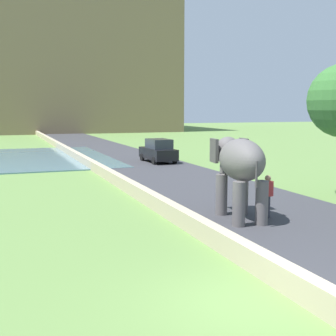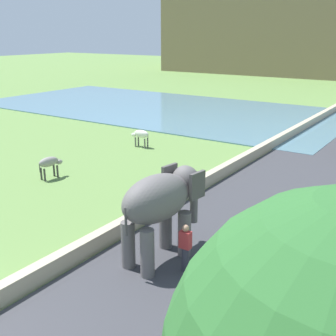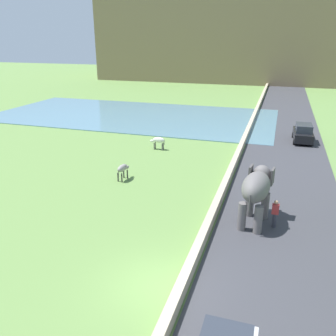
% 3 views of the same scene
% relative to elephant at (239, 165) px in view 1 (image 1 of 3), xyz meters
% --- Properties ---
extents(ground_plane, '(220.00, 220.00, 0.00)m').
position_rel_elephant_xyz_m(ground_plane, '(-3.46, -6.60, -2.04)').
color(ground_plane, '#608442').
extents(road_surface, '(7.00, 120.00, 0.06)m').
position_rel_elephant_xyz_m(road_surface, '(1.54, 13.40, -2.01)').
color(road_surface, '#38383D').
rests_on(road_surface, ground).
extents(barrier_wall, '(0.40, 110.00, 0.60)m').
position_rel_elephant_xyz_m(barrier_wall, '(-2.26, 11.40, -1.73)').
color(barrier_wall, tan).
rests_on(barrier_wall, ground).
extents(elephant, '(1.75, 3.55, 2.99)m').
position_rel_elephant_xyz_m(elephant, '(0.00, 0.00, 0.00)').
color(elephant, '#605B5B').
rests_on(elephant, ground).
extents(person_beside_elephant, '(0.36, 0.22, 1.63)m').
position_rel_elephant_xyz_m(person_beside_elephant, '(1.06, -0.26, -1.16)').
color(person_beside_elephant, '#33333D').
rests_on(person_beside_elephant, ground).
extents(car_black, '(1.88, 4.04, 1.80)m').
position_rel_elephant_xyz_m(car_black, '(3.12, 17.70, -1.14)').
color(car_black, black).
rests_on(car_black, ground).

